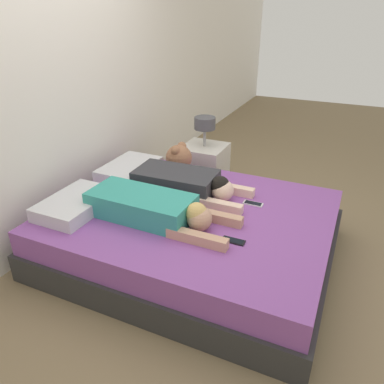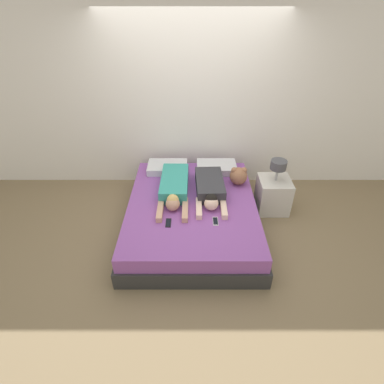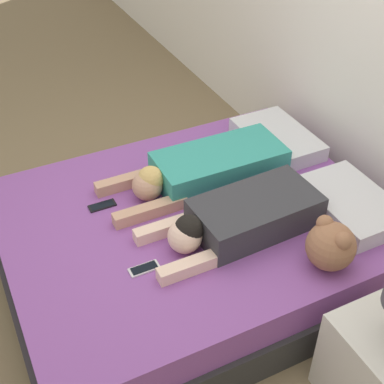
% 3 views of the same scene
% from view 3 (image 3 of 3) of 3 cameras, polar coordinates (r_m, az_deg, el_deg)
% --- Properties ---
extents(ground_plane, '(12.00, 12.00, 0.00)m').
position_cam_3_polar(ground_plane, '(3.24, -0.00, -7.79)').
color(ground_plane, '#7F6B4C').
extents(bed, '(1.70, 2.10, 0.41)m').
position_cam_3_polar(bed, '(3.10, -0.00, -5.21)').
color(bed, '#2D2D2D').
rests_on(bed, ground_plane).
extents(pillow_head_left, '(0.58, 0.39, 0.10)m').
position_cam_3_polar(pillow_head_left, '(3.53, 9.04, 5.60)').
color(pillow_head_left, silver).
rests_on(pillow_head_left, bed).
extents(pillow_head_right, '(0.58, 0.39, 0.10)m').
position_cam_3_polar(pillow_head_right, '(3.07, 16.57, -1.19)').
color(pillow_head_right, silver).
rests_on(pillow_head_right, bed).
extents(person_left, '(0.37, 1.11, 0.20)m').
position_cam_3_polar(person_left, '(3.15, 1.38, 2.50)').
color(person_left, teal).
rests_on(person_left, bed).
extents(person_right, '(0.39, 0.97, 0.20)m').
position_cam_3_polar(person_right, '(2.81, 5.11, -2.78)').
color(person_right, '#333338').
rests_on(person_right, bed).
extents(cell_phone_left, '(0.06, 0.15, 0.01)m').
position_cam_3_polar(cell_phone_left, '(3.05, -9.56, -1.44)').
color(cell_phone_left, black).
rests_on(cell_phone_left, bed).
extents(cell_phone_right, '(0.06, 0.15, 0.01)m').
position_cam_3_polar(cell_phone_right, '(2.66, -5.13, -8.13)').
color(cell_phone_right, silver).
rests_on(cell_phone_right, bed).
extents(plush_toy, '(0.25, 0.25, 0.26)m').
position_cam_3_polar(plush_toy, '(2.67, 14.60, -5.50)').
color(plush_toy, '#996647').
rests_on(plush_toy, bed).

